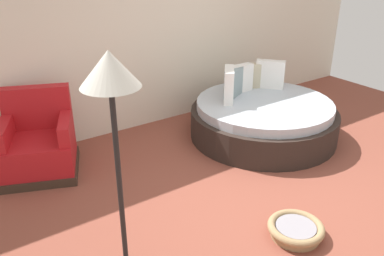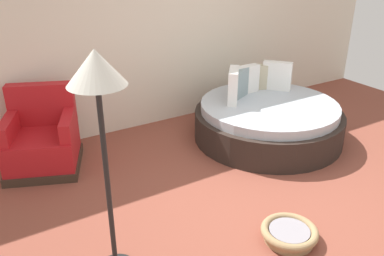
{
  "view_description": "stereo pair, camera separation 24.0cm",
  "coord_description": "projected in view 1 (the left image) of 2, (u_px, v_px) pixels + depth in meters",
  "views": [
    {
      "loc": [
        -2.74,
        -2.42,
        2.42
      ],
      "look_at": [
        -0.42,
        0.94,
        0.55
      ],
      "focal_mm": 37.76,
      "sensor_mm": 36.0,
      "label": 1
    },
    {
      "loc": [
        -2.54,
        -2.55,
        2.42
      ],
      "look_at": [
        -0.42,
        0.94,
        0.55
      ],
      "focal_mm": 37.76,
      "sensor_mm": 36.0,
      "label": 2
    }
  ],
  "objects": [
    {
      "name": "round_daybed",
      "position": [
        262.0,
        118.0,
        5.47
      ],
      "size": [
        1.97,
        1.97,
        0.95
      ],
      "color": "#2D231E",
      "rests_on": "ground_plane"
    },
    {
      "name": "pet_basket",
      "position": [
        296.0,
        229.0,
        3.63
      ],
      "size": [
        0.51,
        0.51,
        0.13
      ],
      "color": "#9E7F56",
      "rests_on": "ground_plane"
    },
    {
      "name": "floor_lamp",
      "position": [
        112.0,
        94.0,
        2.61
      ],
      "size": [
        0.4,
        0.4,
        1.82
      ],
      "color": "black",
      "rests_on": "ground_plane"
    },
    {
      "name": "back_wall",
      "position": [
        153.0,
        32.0,
        5.56
      ],
      "size": [
        8.0,
        0.12,
        2.62
      ],
      "primitive_type": "cube",
      "color": "silver",
      "rests_on": "ground_plane"
    },
    {
      "name": "red_armchair",
      "position": [
        39.0,
        145.0,
        4.6
      ],
      "size": [
        1.04,
        1.04,
        0.94
      ],
      "color": "#38281E",
      "rests_on": "ground_plane"
    },
    {
      "name": "ground_plane",
      "position": [
        276.0,
        198.0,
        4.23
      ],
      "size": [
        8.0,
        8.0,
        0.02
      ],
      "primitive_type": "cube",
      "color": "brown"
    }
  ]
}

